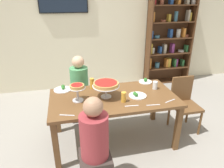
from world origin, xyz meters
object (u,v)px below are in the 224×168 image
(personal_pizza_stand, at_px, (77,89))
(beer_glass_amber_tall, at_px, (92,83))
(diner_far_left, at_px, (80,93))
(cutlery_knife_near, at_px, (92,111))
(salad_plate_far_diner, at_px, (145,81))
(cutlery_fork_far, at_px, (67,115))
(salad_plate_spare, at_px, (137,95))
(beer_glass_amber_short, at_px, (124,97))
(cutlery_spare_fork, at_px, (132,106))
(cutlery_fork_near, at_px, (170,101))
(diner_near_left, at_px, (95,152))
(cutlery_knife_far, at_px, (153,105))
(water_glass_clear_near, at_px, (155,85))
(dining_table, at_px, (114,102))
(bookshelf, at_px, (169,37))
(chair_head_east, at_px, (184,101))
(salad_plate_near_diner, at_px, (63,89))
(deep_dish_pizza_stand, at_px, (106,85))

(personal_pizza_stand, distance_m, beer_glass_amber_tall, 0.44)
(diner_far_left, xyz_separation_m, cutlery_knife_near, (0.07, -1.06, 0.25))
(salad_plate_far_diner, height_order, cutlery_fork_far, salad_plate_far_diner)
(salad_plate_spare, bearing_deg, beer_glass_amber_short, -153.86)
(beer_glass_amber_tall, bearing_deg, personal_pizza_stand, -124.09)
(cutlery_spare_fork, bearing_deg, cutlery_fork_near, 6.10)
(diner_near_left, height_order, cutlery_knife_far, diner_near_left)
(water_glass_clear_near, bearing_deg, dining_table, -170.55)
(beer_glass_amber_tall, relative_size, cutlery_fork_near, 0.89)
(bookshelf, relative_size, salad_plate_spare, 8.91)
(cutlery_knife_near, bearing_deg, chair_head_east, -4.97)
(salad_plate_near_diner, height_order, salad_plate_spare, salad_plate_near_diner)
(bookshelf, xyz_separation_m, water_glass_clear_near, (-1.18, -1.90, -0.33))
(bookshelf, distance_m, cutlery_fork_near, 2.60)
(cutlery_fork_near, bearing_deg, salad_plate_near_diner, 133.44)
(diner_near_left, xyz_separation_m, water_glass_clear_near, (1.06, 0.87, 0.31))
(chair_head_east, xyz_separation_m, cutlery_spare_fork, (-1.01, -0.38, 0.26))
(salad_plate_far_diner, bearing_deg, diner_near_left, -131.36)
(dining_table, height_order, diner_far_left, diner_far_left)
(beer_glass_amber_short, bearing_deg, cutlery_knife_far, -26.81)
(diner_far_left, relative_size, beer_glass_amber_tall, 7.16)
(salad_plate_far_diner, bearing_deg, personal_pizza_stand, -160.40)
(beer_glass_amber_short, xyz_separation_m, cutlery_knife_near, (-0.44, -0.14, -0.07))
(dining_table, distance_m, beer_glass_amber_tall, 0.46)
(cutlery_fork_far, distance_m, cutlery_knife_far, 1.09)
(diner_near_left, xyz_separation_m, cutlery_knife_far, (0.83, 0.41, 0.25))
(diner_far_left, bearing_deg, cutlery_fork_near, 47.26)
(cutlery_knife_far, bearing_deg, cutlery_knife_near, -177.11)
(deep_dish_pizza_stand, relative_size, beer_glass_amber_short, 2.69)
(diner_far_left, distance_m, chair_head_east, 1.73)
(personal_pizza_stand, height_order, cutlery_fork_near, personal_pizza_stand)
(deep_dish_pizza_stand, distance_m, water_glass_clear_near, 0.79)
(diner_near_left, distance_m, beer_glass_amber_tall, 1.17)
(diner_near_left, xyz_separation_m, salad_plate_far_diner, (1.01, 1.15, 0.27))
(bookshelf, bearing_deg, cutlery_fork_near, -116.21)
(salad_plate_spare, bearing_deg, beer_glass_amber_tall, 144.54)
(beer_glass_amber_short, relative_size, cutlery_knife_near, 0.77)
(chair_head_east, distance_m, cutlery_fork_far, 1.89)
(dining_table, distance_m, bookshelf, 2.77)
(dining_table, relative_size, cutlery_spare_fork, 9.74)
(diner_far_left, height_order, cutlery_fork_near, diner_far_left)
(bookshelf, xyz_separation_m, deep_dish_pizza_stand, (-1.95, -2.00, -0.20))
(chair_head_east, relative_size, salad_plate_far_diner, 4.09)
(diner_far_left, xyz_separation_m, water_glass_clear_near, (1.09, -0.63, 0.31))
(chair_head_east, bearing_deg, personal_pizza_stand, 2.62)
(cutlery_spare_fork, bearing_deg, beer_glass_amber_tall, 127.18)
(cutlery_spare_fork, bearing_deg, personal_pizza_stand, 160.27)
(salad_plate_far_diner, xyz_separation_m, beer_glass_amber_tall, (-0.88, -0.04, 0.06))
(cutlery_knife_far, bearing_deg, salad_plate_far_diner, 81.57)
(deep_dish_pizza_stand, relative_size, cutlery_fork_near, 2.07)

